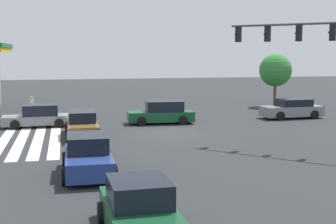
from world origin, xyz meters
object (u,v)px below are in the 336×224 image
Objects in this scene: traffic_signal_mast at (319,50)px; car_6 at (141,212)px; car_5 at (88,156)px; tree_corner_b at (275,70)px; fire_hydrant at (45,113)px; car_2 at (162,113)px; car_4 at (38,117)px; car_0 at (82,125)px; car_1 at (292,109)px; pedestrian at (32,106)px.

car_6 is (9.77, -10.88, -4.45)m from traffic_signal_mast.
car_5 is at bearing -172.95° from car_6.
tree_corner_b is 21.24m from fire_hydrant.
car_2 reaches higher than fire_hydrant.
car_5 reaches higher than car_4.
car_0 is 16.69m from car_1.
car_4 reaches higher than fire_hydrant.
tree_corner_b is (-18.45, 6.40, -1.77)m from traffic_signal_mast.
car_4 is (-4.51, -2.76, -0.04)m from car_0.
car_5 is (13.05, -5.84, -0.00)m from car_2.
car_1 is 5.51× the size of fire_hydrant.
fire_hydrant is at bearing -97.00° from car_4.
traffic_signal_mast is at bearing 130.49° from car_6.
tree_corner_b reaches higher than car_5.
car_6 is 25.58m from pedestrian.
fire_hydrant is at bearing -171.84° from car_5.
car_2 is at bearing 174.27° from car_4.
car_0 is 22.11m from tree_corner_b.
fire_hydrant is at bearing -79.71° from tree_corner_b.
car_4 is 0.95× the size of tree_corner_b.
car_0 is 5.67× the size of fire_hydrant.
car_1 is (-4.58, 16.05, -0.02)m from car_0.
car_2 is at bearing 16.33° from pedestrian.
car_5 is (2.75, -11.93, -4.40)m from traffic_signal_mast.
pedestrian is 22.04m from tree_corner_b.
car_0 is 1.03× the size of car_2.
pedestrian is (-4.69, -0.70, 0.24)m from car_4.
car_6 is at bearing 50.47° from car_1.
car_1 is 10.32m from car_2.
car_6 is 33.20m from tree_corner_b.
pedestrian reaches higher than car_6.
car_0 is 1.10× the size of car_6.
tree_corner_b is (-7.66, 2.18, 2.67)m from car_1.
tree_corner_b reaches higher than fire_hydrant.
tree_corner_b reaches higher than car_2.
car_4 is 20.84m from car_6.
car_0 reaches higher than car_1.
car_2 is 15.14m from tree_corner_b.
car_4 is at bearing -36.04° from pedestrian.
traffic_signal_mast reaches higher than fire_hydrant.
traffic_signal_mast is at bearing 103.41° from car_5.
fire_hydrant is (-4.40, -8.21, -0.32)m from car_2.
car_0 is 9.84m from pedestrian.
car_4 is at bearing 8.66° from traffic_signal_mast.
car_2 is at bearing 124.61° from car_0.
car_1 is at bearing 130.42° from car_5.
tree_corner_b is at bearing 123.08° from car_0.
car_6 is at bearing 79.93° from car_2.
pedestrian is at bearing -84.30° from car_4.
pedestrian reaches higher than car_2.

